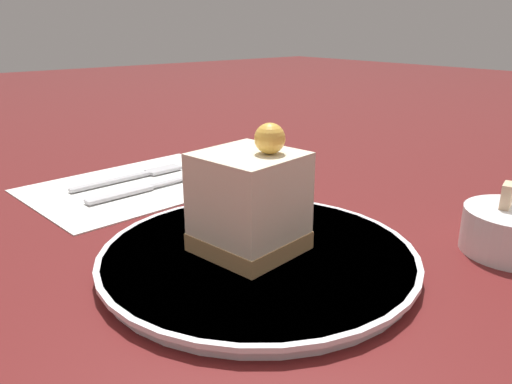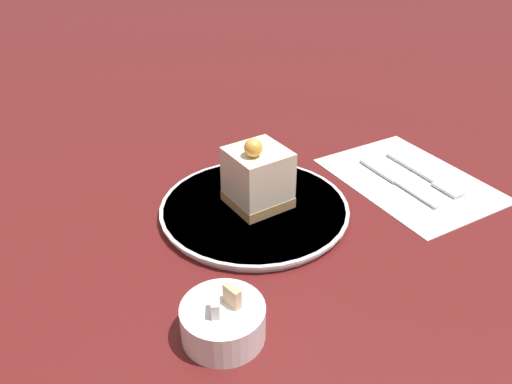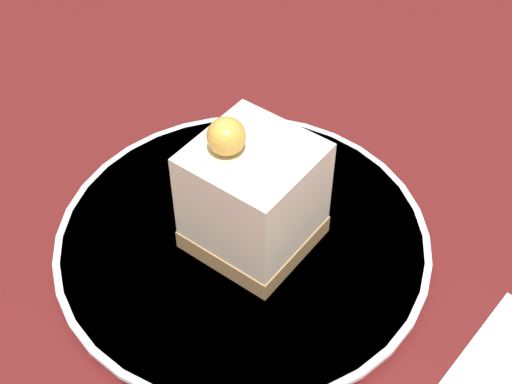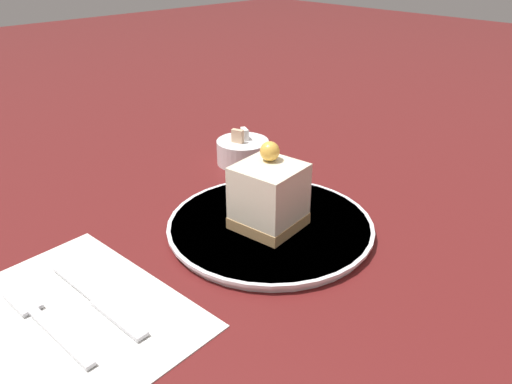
{
  "view_description": "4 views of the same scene",
  "coord_description": "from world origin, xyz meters",
  "views": [
    {
      "loc": [
        0.25,
        -0.21,
        0.19
      ],
      "look_at": [
        -0.05,
        0.04,
        0.06
      ],
      "focal_mm": 35.0,
      "sensor_mm": 36.0,
      "label": 1
    },
    {
      "loc": [
        0.22,
        0.56,
        0.4
      ],
      "look_at": [
        -0.03,
        0.05,
        0.05
      ],
      "focal_mm": 35.0,
      "sensor_mm": 36.0,
      "label": 2
    },
    {
      "loc": [
        -0.27,
        0.26,
        0.4
      ],
      "look_at": [
        -0.05,
        0.03,
        0.07
      ],
      "focal_mm": 50.0,
      "sensor_mm": 36.0,
      "label": 3
    },
    {
      "loc": [
        -0.43,
        -0.36,
        0.34
      ],
      "look_at": [
        -0.05,
        0.04,
        0.06
      ],
      "focal_mm": 35.0,
      "sensor_mm": 36.0,
      "label": 4
    }
  ],
  "objects": [
    {
      "name": "plate",
      "position": [
        -0.03,
        0.03,
        0.01
      ],
      "size": [
        0.26,
        0.26,
        0.01
      ],
      "color": "white",
      "rests_on": "ground_plane"
    },
    {
      "name": "ground_plane",
      "position": [
        0.0,
        0.0,
        0.0
      ],
      "size": [
        4.0,
        4.0,
        0.0
      ],
      "primitive_type": "plane",
      "color": "#5B1919"
    },
    {
      "name": "cake_slice",
      "position": [
        -0.04,
        0.03,
        0.06
      ],
      "size": [
        0.09,
        0.09,
        0.11
      ],
      "rotation": [
        0.0,
        0.0,
        0.14
      ],
      "color": "#AD8451",
      "rests_on": "plate"
    }
  ]
}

